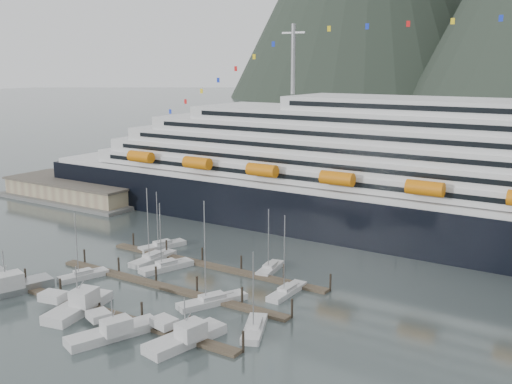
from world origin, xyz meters
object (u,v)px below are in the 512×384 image
sailboat_g (287,292)px  sailboat_h (254,329)px  trawler_a (5,288)px  warehouse (77,191)px  trawler_b (77,306)px  cruise_ship (461,189)px  sailboat_f (270,269)px  sailboat_a (83,276)px  sailboat_e (163,246)px  sailboat_c (166,267)px  sailboat_b (153,259)px  trawler_c (113,331)px  sailboat_d (212,301)px  trawler_d (185,337)px

sailboat_g → sailboat_h: sailboat_g is taller
trawler_a → warehouse: bearing=57.6°
sailboat_h → trawler_b: sailboat_h is taller
cruise_ship → sailboat_f: size_ratio=17.02×
warehouse → trawler_a: 72.01m
cruise_ship → trawler_a: cruise_ship is taller
sailboat_a → trawler_a: bearing=174.9°
sailboat_e → sailboat_h: size_ratio=0.99×
sailboat_c → sailboat_h: (28.09, -13.39, -0.01)m
sailboat_b → trawler_c: 32.72m
sailboat_e → trawler_c: size_ratio=0.93×
sailboat_a → trawler_c: (21.68, -13.85, 0.45)m
sailboat_b → sailboat_d: 24.71m
trawler_d → sailboat_a: bearing=83.3°
sailboat_g → sailboat_a: bearing=111.0°
sailboat_c → trawler_d: size_ratio=1.05×
sailboat_a → sailboat_f: size_ratio=1.01×
sailboat_e → trawler_d: size_ratio=0.99×
sailboat_e → trawler_d: 44.18m
sailboat_g → trawler_c: size_ratio=1.05×
cruise_ship → sailboat_c: bearing=-132.8°
cruise_ship → sailboat_b: 63.96m
sailboat_d → trawler_b: bearing=156.3°
sailboat_a → trawler_d: (31.33, -9.89, 0.50)m
sailboat_e → sailboat_b: bearing=-132.1°
warehouse → trawler_c: size_ratio=3.44×
sailboat_a → sailboat_c: 14.81m
sailboat_b → sailboat_e: 8.50m
cruise_ship → trawler_d: 69.57m
warehouse → sailboat_c: bearing=-27.4°
sailboat_f → trawler_d: bearing=-179.9°
trawler_b → trawler_c: 11.40m
cruise_ship → sailboat_d: size_ratio=12.09×
sailboat_a → sailboat_b: size_ratio=0.83×
warehouse → sailboat_h: 99.62m
sailboat_h → trawler_a: size_ratio=0.82×
sailboat_a → sailboat_d: 26.47m
sailboat_c → sailboat_h: size_ratio=1.05×
trawler_c → trawler_d: trawler_d is taller
sailboat_g → warehouse: bearing=70.7°
sailboat_b → sailboat_c: bearing=-113.0°
cruise_ship → sailboat_c: (-41.24, -44.51, -11.61)m
sailboat_h → sailboat_b: bearing=40.6°
sailboat_f → trawler_b: (-15.14, -31.68, 0.59)m
cruise_ship → trawler_a: size_ratio=13.62×
sailboat_a → sailboat_e: bearing=18.5°
sailboat_h → trawler_c: size_ratio=0.94×
sailboat_a → sailboat_g: size_ratio=0.89×
cruise_ship → trawler_d: size_ratio=16.63×
sailboat_b → sailboat_g: (30.08, -0.63, -0.03)m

